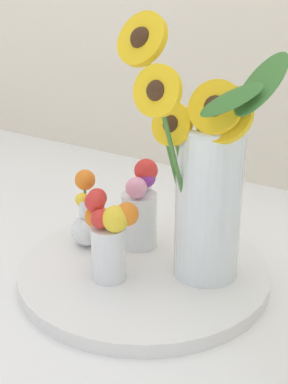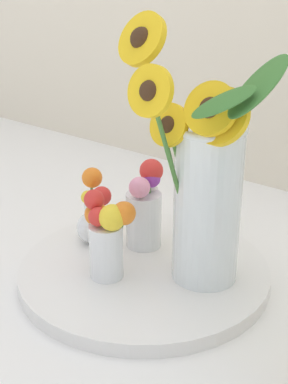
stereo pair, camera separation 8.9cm
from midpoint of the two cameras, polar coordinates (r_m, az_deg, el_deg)
ground_plane at (r=0.94m, az=-5.51°, el=-10.22°), size 6.00×6.00×0.00m
serving_tray at (r=0.96m, az=-2.69°, el=-8.47°), size 0.44×0.44×0.02m
mason_jar_sunflowers at (r=0.86m, az=3.77°, el=0.89°), size 0.26×0.19×0.44m
vase_small_center at (r=0.89m, az=-6.70°, el=-4.65°), size 0.10×0.07×0.15m
vase_bulb_right at (r=1.01m, az=-8.57°, el=-2.49°), size 0.08×0.07×0.14m
vase_small_back at (r=0.99m, az=-2.96°, el=-1.66°), size 0.07×0.09×0.17m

